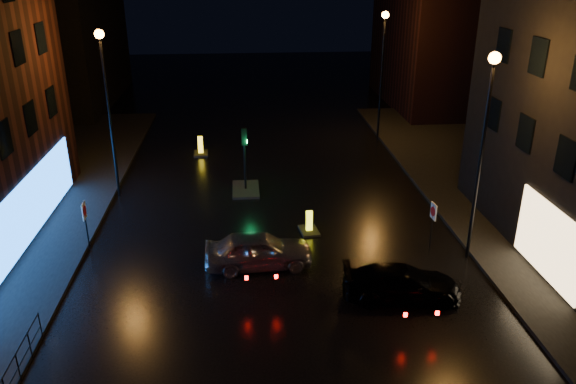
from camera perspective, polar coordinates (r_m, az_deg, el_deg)
name	(u,v)px	position (r m, az deg, el deg)	size (l,w,h in m)	color
ground	(292,365)	(17.89, 0.46, -17.21)	(120.00, 120.00, 0.00)	black
building_far_left	(56,17)	(51.01, -22.54, 16.13)	(8.00, 16.00, 14.00)	black
building_far_right	(441,30)	(48.77, 15.26, 15.60)	(8.00, 14.00, 12.00)	black
street_lamp_lfar	(106,89)	(29.00, -17.99, 9.91)	(0.44, 0.44, 8.37)	black
street_lamp_rnear	(485,128)	(22.44, 19.37, 6.17)	(0.44, 0.44, 8.37)	black
street_lamp_rfar	(383,57)	(37.25, 9.59, 13.35)	(0.44, 0.44, 8.37)	black
traffic_signal	(246,182)	(29.74, -4.34, 1.05)	(1.40, 2.40, 3.45)	black
silver_hatchback	(259,250)	(22.44, -2.98, -5.91)	(1.72, 4.29, 1.46)	#B1B3BA
dark_sedan	(402,283)	(20.91, 11.48, -9.06)	(1.73, 4.26, 1.24)	black
bollard_near	(309,227)	(25.36, 2.16, -3.60)	(0.92, 1.26, 1.02)	black
bollard_far	(201,150)	(35.73, -8.85, 4.20)	(0.94, 1.36, 1.16)	black
road_sign_left	(85,215)	(24.66, -19.95, -2.20)	(0.07, 0.53, 2.20)	black
road_sign_right	(433,215)	(24.06, 14.52, -2.31)	(0.10, 0.51, 2.11)	black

